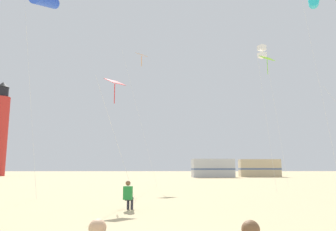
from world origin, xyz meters
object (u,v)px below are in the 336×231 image
object	(u,v)px
kite_flyer_standing	(128,194)
kite_diamond_lime	(267,63)
kite_tube_cyan	(314,2)
kite_diamond_orange	(141,61)
kite_tube_blue	(45,0)
rv_van_silver	(213,168)
kite_diamond_scarlet	(115,86)
kite_box_white	(262,52)
rv_van_tan	(259,168)

from	to	relation	value
kite_flyer_standing	kite_diamond_lime	distance (m)	15.13
kite_diamond_lime	kite_tube_cyan	size ratio (longest dim) A/B	0.68
kite_flyer_standing	kite_diamond_orange	size ratio (longest dim) A/B	0.09
kite_diamond_lime	kite_tube_blue	xyz separation A→B (m)	(-14.93, -3.25, 2.90)
kite_tube_blue	rv_van_silver	bearing A→B (deg)	63.49
kite_diamond_scarlet	kite_diamond_lime	size ratio (longest dim) A/B	0.67
kite_box_white	kite_diamond_orange	size ratio (longest dim) A/B	0.99
kite_diamond_orange	rv_van_tan	size ratio (longest dim) A/B	1.96
kite_diamond_scarlet	kite_diamond_orange	distance (m)	14.56
kite_diamond_orange	rv_van_tan	bearing A→B (deg)	50.40
kite_diamond_orange	kite_tube_cyan	bearing A→B (deg)	-33.98
kite_tube_blue	kite_tube_cyan	distance (m)	18.64
kite_diamond_orange	rv_van_tan	distance (m)	30.18
kite_tube_blue	kite_diamond_orange	distance (m)	12.62
kite_diamond_scarlet	kite_tube_cyan	world-z (taller)	kite_tube_cyan
rv_van_tan	kite_tube_blue	bearing A→B (deg)	-122.23
kite_flyer_standing	kite_tube_cyan	bearing A→B (deg)	-136.01
kite_tube_cyan	rv_van_silver	bearing A→B (deg)	95.97
kite_tube_blue	rv_van_tan	bearing A→B (deg)	54.85
rv_van_silver	rv_van_tan	world-z (taller)	same
kite_diamond_scarlet	kite_box_white	size ratio (longest dim) A/B	0.51
kite_diamond_scarlet	kite_diamond_orange	bearing A→B (deg)	87.43
kite_flyer_standing	kite_tube_blue	world-z (taller)	kite_tube_blue
kite_diamond_scarlet	kite_tube_blue	xyz separation A→B (m)	(-4.77, 1.85, 5.92)
kite_flyer_standing	kite_tube_blue	xyz separation A→B (m)	(-5.96, 5.54, 11.34)
kite_box_white	kite_tube_cyan	world-z (taller)	kite_tube_cyan
kite_tube_blue	kite_diamond_orange	world-z (taller)	kite_diamond_orange
rv_van_silver	kite_diamond_scarlet	bearing A→B (deg)	-112.63
kite_tube_blue	rv_van_tan	world-z (taller)	kite_tube_blue
kite_tube_blue	rv_van_silver	distance (m)	36.13
kite_tube_cyan	rv_van_tan	xyz separation A→B (m)	(5.00, 30.55, -12.14)
kite_diamond_scarlet	kite_tube_blue	size ratio (longest dim) A/B	0.51
kite_diamond_orange	rv_van_silver	xyz separation A→B (m)	(10.06, 19.49, -10.58)
kite_box_white	kite_diamond_orange	bearing A→B (deg)	167.79
kite_diamond_scarlet	rv_van_tan	world-z (taller)	kite_diamond_scarlet
kite_diamond_lime	kite_diamond_orange	distance (m)	12.92
kite_tube_cyan	kite_diamond_orange	distance (m)	15.77
rv_van_silver	rv_van_tan	bearing A→B (deg)	11.40
kite_diamond_lime	kite_diamond_orange	size ratio (longest dim) A/B	0.75
kite_flyer_standing	kite_box_white	size ratio (longest dim) A/B	0.09
kite_diamond_lime	rv_van_silver	xyz separation A→B (m)	(0.49, 27.67, -7.66)
kite_tube_blue	kite_diamond_lime	bearing A→B (deg)	12.28
kite_diamond_scarlet	kite_diamond_orange	xyz separation A→B (m)	(0.60, 13.28, 5.93)
kite_diamond_lime	kite_diamond_orange	xyz separation A→B (m)	(-9.57, 8.17, 2.91)
kite_tube_cyan	kite_diamond_orange	bearing A→B (deg)	146.02
kite_flyer_standing	rv_van_silver	distance (m)	37.67
kite_tube_cyan	rv_van_tan	world-z (taller)	kite_tube_cyan
kite_diamond_orange	rv_van_silver	distance (m)	24.35
kite_box_white	kite_tube_blue	bearing A→B (deg)	-151.45
kite_tube_cyan	rv_van_tan	distance (m)	33.25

